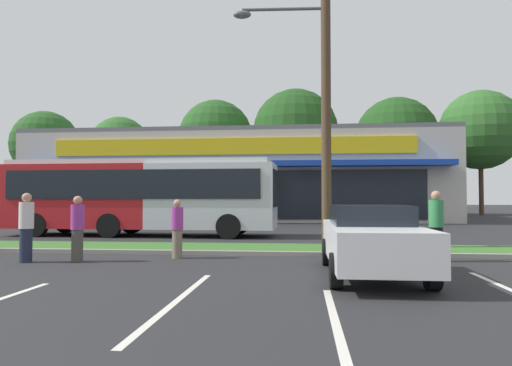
# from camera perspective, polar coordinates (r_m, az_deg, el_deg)

# --- Properties ---
(grass_median) EXTENTS (56.00, 2.20, 0.12)m
(grass_median) POSITION_cam_1_polar(r_m,az_deg,el_deg) (14.54, -4.49, -8.03)
(grass_median) COLOR #386B28
(grass_median) RESTS_ON ground_plane
(curb_lip) EXTENTS (56.00, 0.24, 0.12)m
(curb_lip) POSITION_cam_1_polar(r_m,az_deg,el_deg) (13.35, -5.43, -8.58)
(curb_lip) COLOR gray
(curb_lip) RESTS_ON ground_plane
(parking_stripe_1) EXTENTS (0.12, 4.80, 0.01)m
(parking_stripe_1) POSITION_cam_1_polar(r_m,az_deg,el_deg) (7.58, -9.73, -14.12)
(parking_stripe_1) COLOR silver
(parking_stripe_1) RESTS_ON ground_plane
(parking_stripe_2) EXTENTS (0.12, 4.80, 0.01)m
(parking_stripe_2) POSITION_cam_1_polar(r_m,az_deg,el_deg) (6.04, 9.99, -17.31)
(parking_stripe_2) COLOR silver
(parking_stripe_2) RESTS_ON ground_plane
(storefront_building) EXTENTS (30.32, 14.47, 6.49)m
(storefront_building) POSITION_cam_1_polar(r_m,az_deg,el_deg) (37.14, -1.70, 0.61)
(storefront_building) COLOR #BCB7AD
(storefront_building) RESTS_ON ground_plane
(tree_far_left) EXTENTS (6.57, 6.57, 10.24)m
(tree_far_left) POSITION_cam_1_polar(r_m,az_deg,el_deg) (50.28, -24.59, 4.34)
(tree_far_left) COLOR #473323
(tree_far_left) RESTS_ON ground_plane
(tree_left) EXTENTS (5.70, 5.70, 9.44)m
(tree_left) POSITION_cam_1_polar(r_m,az_deg,el_deg) (46.23, -16.48, 4.32)
(tree_left) COLOR #473323
(tree_left) RESTS_ON ground_plane
(tree_mid_left) EXTENTS (7.59, 7.59, 11.79)m
(tree_mid_left) POSITION_cam_1_polar(r_m,az_deg,el_deg) (48.09, -5.01, 5.70)
(tree_mid_left) COLOR #473323
(tree_mid_left) RESTS_ON ground_plane
(tree_mid) EXTENTS (8.37, 8.37, 12.36)m
(tree_mid) POSITION_cam_1_polar(r_m,az_deg,el_deg) (45.80, 4.89, 6.31)
(tree_mid) COLOR #473323
(tree_mid) RESTS_ON ground_plane
(tree_mid_right) EXTENTS (8.16, 8.16, 11.62)m
(tree_mid_right) POSITION_cam_1_polar(r_m,az_deg,el_deg) (47.96, 16.98, 5.26)
(tree_mid_right) COLOR #473323
(tree_mid_right) RESTS_ON ground_plane
(tree_right) EXTENTS (7.73, 7.73, 12.16)m
(tree_right) POSITION_cam_1_polar(r_m,az_deg,el_deg) (50.32, 25.97, 5.90)
(tree_right) COLOR #473323
(tree_right) RESTS_ON ground_plane
(utility_pole) EXTENTS (3.03, 2.40, 10.44)m
(utility_pole) POSITION_cam_1_polar(r_m,az_deg,el_deg) (14.81, 8.09, 13.61)
(utility_pole) COLOR #4C3826
(utility_pole) RESTS_ON ground_plane
(city_bus) EXTENTS (11.77, 2.89, 3.25)m
(city_bus) POSITION_cam_1_polar(r_m,az_deg,el_deg) (20.53, -14.05, -1.43)
(city_bus) COLOR #AD191E
(city_bus) RESTS_ON ground_plane
(car_1) EXTENTS (4.15, 1.98, 1.47)m
(car_1) POSITION_cam_1_polar(r_m,az_deg,el_deg) (25.42, -5.91, -3.82)
(car_1) COLOR silver
(car_1) RESTS_ON ground_plane
(car_2) EXTENTS (1.89, 4.69, 1.46)m
(car_2) POSITION_cam_1_polar(r_m,az_deg,el_deg) (10.01, 14.00, -6.68)
(car_2) COLOR silver
(car_2) RESTS_ON ground_plane
(car_3) EXTENTS (4.15, 1.91, 1.49)m
(car_3) POSITION_cam_1_polar(r_m,az_deg,el_deg) (29.64, -28.49, -3.33)
(car_3) COLOR #9E998C
(car_3) RESTS_ON ground_plane
(pedestrian_near_bench) EXTENTS (0.36, 0.36, 1.81)m
(pedestrian_near_bench) POSITION_cam_1_polar(r_m,az_deg,el_deg) (12.70, 21.40, -4.95)
(pedestrian_near_bench) COLOR black
(pedestrian_near_bench) RESTS_ON ground_plane
(pedestrian_by_pole) EXTENTS (0.34, 0.34, 1.67)m
(pedestrian_by_pole) POSITION_cam_1_polar(r_m,az_deg,el_deg) (12.68, -21.20, -5.26)
(pedestrian_by_pole) COLOR #47423D
(pedestrian_by_pole) RESTS_ON ground_plane
(pedestrian_mid) EXTENTS (0.32, 0.32, 1.58)m
(pedestrian_mid) POSITION_cam_1_polar(r_m,az_deg,el_deg) (12.68, -9.70, -5.57)
(pedestrian_mid) COLOR #726651
(pedestrian_mid) RESTS_ON ground_plane
(pedestrian_far) EXTENTS (0.35, 0.35, 1.75)m
(pedestrian_far) POSITION_cam_1_polar(r_m,az_deg,el_deg) (13.05, -26.52, -4.92)
(pedestrian_far) COLOR #1E2338
(pedestrian_far) RESTS_ON ground_plane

